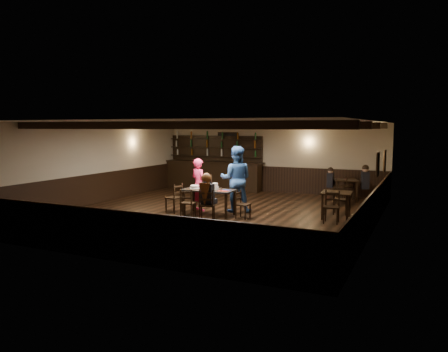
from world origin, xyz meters
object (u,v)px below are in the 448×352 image
at_px(dining_table, 209,192).
at_px(chair_near_left, 187,201).
at_px(woman_pink, 199,185).
at_px(cake, 195,187).
at_px(chair_near_right, 207,203).
at_px(man_blue, 236,179).
at_px(bar_counter, 213,171).

xyz_separation_m(dining_table, chair_near_left, (-0.38, -0.63, -0.18)).
xyz_separation_m(chair_near_left, woman_pink, (-0.22, 1.10, 0.32)).
height_order(woman_pink, cake, woman_pink).
distance_m(dining_table, chair_near_right, 0.96).
bearing_deg(dining_table, woman_pink, 141.43).
distance_m(chair_near_right, man_blue, 1.71).
relative_size(dining_table, cake, 4.88).
xyz_separation_m(dining_table, man_blue, (0.53, 0.76, 0.33)).
height_order(dining_table, bar_counter, bar_counter).
relative_size(chair_near_left, cake, 2.68).
height_order(chair_near_left, cake, cake).
xyz_separation_m(dining_table, bar_counter, (-2.36, 4.97, 0.06)).
bearing_deg(chair_near_right, bar_counter, 115.06).
height_order(chair_near_right, bar_counter, bar_counter).
height_order(cake, bar_counter, bar_counter).
height_order(chair_near_right, cake, chair_near_right).
distance_m(chair_near_left, bar_counter, 5.95).
bearing_deg(woman_pink, dining_table, 165.08).
height_order(chair_near_right, man_blue, man_blue).
xyz_separation_m(chair_near_left, chair_near_right, (0.75, -0.24, 0.04)).
distance_m(man_blue, bar_counter, 5.11).
distance_m(man_blue, cake, 1.28).
distance_m(chair_near_right, bar_counter, 6.46).
xyz_separation_m(woman_pink, bar_counter, (-1.76, 4.50, -0.08)).
xyz_separation_m(chair_near_left, bar_counter, (-1.98, 5.60, 0.25)).
xyz_separation_m(dining_table, woman_pink, (-0.59, 0.47, 0.14)).
height_order(chair_near_right, woman_pink, woman_pink).
height_order(woman_pink, bar_counter, bar_counter).
bearing_deg(man_blue, bar_counter, -74.01).
height_order(dining_table, chair_near_left, chair_near_left).
distance_m(chair_near_left, chair_near_right, 0.79).
bearing_deg(woman_pink, chair_near_left, 124.89).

